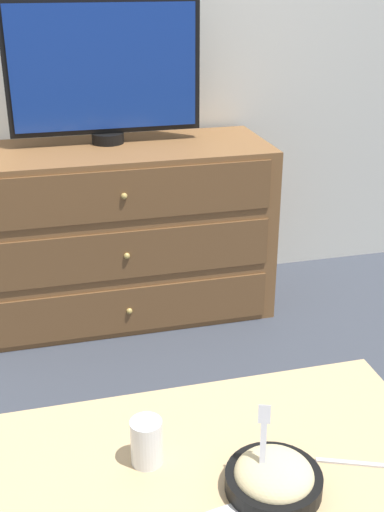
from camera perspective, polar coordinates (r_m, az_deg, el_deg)
The scene contains 7 objects.
ground_plane at distance 3.02m, azimuth -7.36°, elevation -2.35°, with size 12.00×12.00×0.00m, color #383D47.
dresser at distance 2.64m, azimuth -6.63°, elevation 2.07°, with size 1.22×0.49×0.71m.
tv at distance 2.55m, azimuth -7.82°, elevation 16.09°, with size 0.74×0.13×0.54m.
coffee_table at distance 1.40m, azimuth 1.22°, elevation -20.53°, with size 1.04×0.63×0.40m.
takeout_bowl at distance 1.34m, azimuth 7.27°, elevation -18.97°, with size 0.19×0.19×0.18m.
drink_cup at distance 1.38m, azimuth -4.06°, elevation -16.36°, with size 0.07×0.07×0.10m.
knife at distance 1.44m, azimuth 14.82°, elevation -17.42°, with size 0.18×0.08×0.01m.
Camera 1 is at (-0.29, -2.69, 1.34)m, focal length 45.00 mm.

